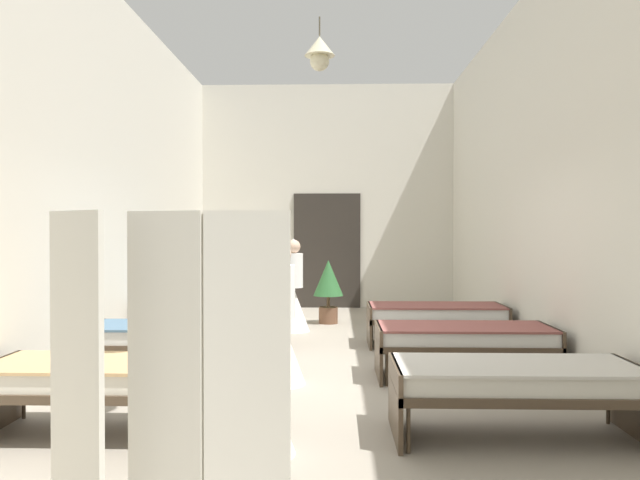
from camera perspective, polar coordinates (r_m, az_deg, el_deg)
ground_plane at (r=6.82m, az=-0.21°, el=-13.19°), size 5.89×12.88×0.10m
room_shell at (r=7.85m, az=0.07°, el=6.29°), size 5.69×12.48×4.70m
bed_left_row_0 at (r=5.18m, az=-19.29°, el=-12.18°), size 1.90×0.84×0.57m
bed_right_row_0 at (r=5.05m, az=17.93°, el=-12.52°), size 1.90×0.84×0.57m
bed_left_row_1 at (r=6.95m, az=-13.63°, el=-8.83°), size 1.90×0.84×0.57m
bed_right_row_1 at (r=6.85m, az=13.41°, el=-8.96°), size 1.90×0.84×0.57m
bed_left_row_2 at (r=8.78m, az=-10.34°, el=-6.81°), size 1.90×0.84×0.57m
bed_right_row_2 at (r=8.70m, az=10.83°, el=-6.88°), size 1.90×0.84×0.57m
nurse_near_aisle at (r=9.76m, az=-2.50°, el=-5.50°), size 0.52×0.52×1.49m
nurse_mid_aisle at (r=6.42m, az=-3.70°, el=-8.79°), size 0.52×0.52×1.49m
nurse_far_aisle at (r=4.47m, az=-5.72°, el=-13.03°), size 0.52×0.52×1.49m
potted_plant at (r=10.56m, az=0.79°, el=-4.13°), size 0.52×0.52×1.10m
privacy_screen at (r=3.15m, az=-14.59°, el=-12.96°), size 1.23×0.27×1.70m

